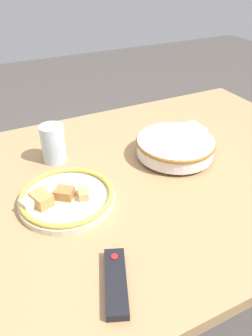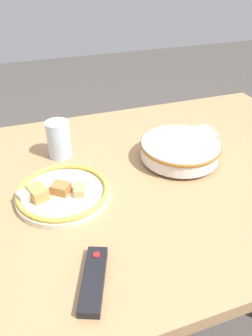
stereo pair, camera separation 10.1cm
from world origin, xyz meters
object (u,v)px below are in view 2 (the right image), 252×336
(food_plate, at_px, (62,193))
(drinking_glass, at_px, (59,139))
(noodle_bowl, at_px, (180,149))
(tv_remote, at_px, (94,280))

(food_plate, xyz_separation_m, drinking_glass, (-0.04, -0.23, 0.05))
(noodle_bowl, distance_m, tv_remote, 0.55)
(drinking_glass, bearing_deg, tv_remote, 87.37)
(noodle_bowl, bearing_deg, tv_remote, 43.74)
(noodle_bowl, distance_m, drinking_glass, 0.41)
(noodle_bowl, height_order, tv_remote, noodle_bowl)
(noodle_bowl, height_order, drinking_glass, drinking_glass)
(noodle_bowl, relative_size, food_plate, 0.99)
(noodle_bowl, xyz_separation_m, food_plate, (0.41, 0.07, -0.02))
(noodle_bowl, bearing_deg, drinking_glass, -23.05)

